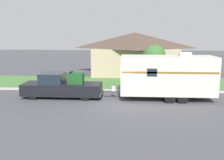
# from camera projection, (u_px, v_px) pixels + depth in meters

# --- Properties ---
(ground_plane) EXTENTS (120.00, 120.00, 0.00)m
(ground_plane) POSITION_uv_depth(u_px,v_px,m) (115.00, 103.00, 17.60)
(ground_plane) COLOR #47474C
(curb_strip) EXTENTS (80.00, 0.30, 0.14)m
(curb_strip) POSITION_uv_depth(u_px,v_px,m) (118.00, 90.00, 21.26)
(curb_strip) COLOR #ADADA8
(curb_strip) RESTS_ON ground_plane
(lawn_strip) EXTENTS (80.00, 7.00, 0.03)m
(lawn_strip) POSITION_uv_depth(u_px,v_px,m) (120.00, 83.00, 24.85)
(lawn_strip) COLOR #477538
(lawn_strip) RESTS_ON ground_plane
(house_across_street) EXTENTS (10.55, 7.26, 5.02)m
(house_across_street) POSITION_uv_depth(u_px,v_px,m) (135.00, 53.00, 30.25)
(house_across_street) COLOR tan
(house_across_street) RESTS_ON ground_plane
(pickup_truck) EXTENTS (6.07, 2.03, 2.02)m
(pickup_truck) POSITION_uv_depth(u_px,v_px,m) (61.00, 87.00, 19.12)
(pickup_truck) COLOR black
(pickup_truck) RESTS_ON ground_plane
(travel_trailer) EXTENTS (8.07, 2.50, 3.51)m
(travel_trailer) POSITION_uv_depth(u_px,v_px,m) (167.00, 75.00, 18.38)
(travel_trailer) COLOR black
(travel_trailer) RESTS_ON ground_plane
(mailbox) EXTENTS (0.48, 0.20, 1.29)m
(mailbox) POSITION_uv_depth(u_px,v_px,m) (58.00, 77.00, 22.23)
(mailbox) COLOR brown
(mailbox) RESTS_ON ground_plane
(tree_in_yard) EXTENTS (2.03, 2.03, 3.90)m
(tree_in_yard) POSITION_uv_depth(u_px,v_px,m) (154.00, 56.00, 22.29)
(tree_in_yard) COLOR brown
(tree_in_yard) RESTS_ON ground_plane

